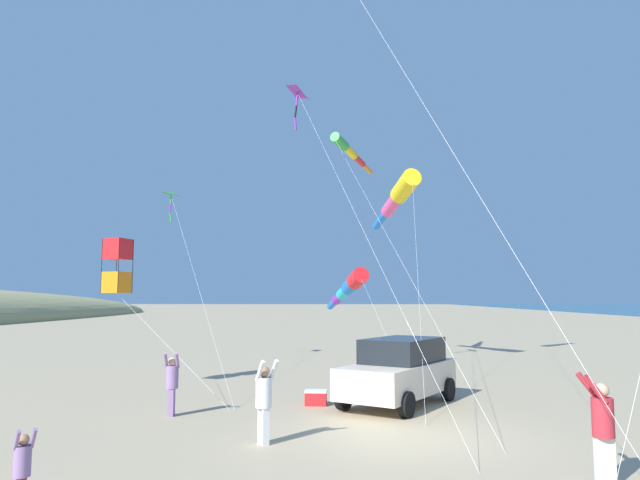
% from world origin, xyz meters
% --- Properties ---
extents(ground_plane, '(600.00, 600.00, 0.00)m').
position_xyz_m(ground_plane, '(0.00, 0.00, 0.00)').
color(ground_plane, tan).
extents(parked_car, '(3.69, 4.66, 1.85)m').
position_xyz_m(parked_car, '(-0.05, -3.73, 0.95)').
color(parked_car, beige).
rests_on(parked_car, ground_plane).
extents(cooler_box, '(0.62, 0.42, 0.42)m').
position_xyz_m(cooler_box, '(2.32, -3.45, 0.21)').
color(cooler_box, red).
rests_on(cooler_box, ground_plane).
extents(person_adult_flyer, '(0.59, 0.63, 1.75)m').
position_xyz_m(person_adult_flyer, '(3.04, 0.97, 0.95)').
color(person_adult_flyer, silver).
rests_on(person_adult_flyer, ground_plane).
extents(person_child_green_jacket, '(0.52, 0.40, 1.78)m').
position_xyz_m(person_child_green_jacket, '(-2.91, 3.12, 0.97)').
color(person_child_green_jacket, silver).
rests_on(person_child_green_jacket, ground_plane).
extents(person_child_grey_jacket, '(0.41, 0.52, 1.64)m').
position_xyz_m(person_child_grey_jacket, '(5.89, -1.68, 0.89)').
color(person_child_grey_jacket, '#8E6B9E').
rests_on(person_child_grey_jacket, ground_plane).
extents(person_bystander_far, '(0.42, 0.43, 1.20)m').
position_xyz_m(person_bystander_far, '(5.76, 5.02, 0.65)').
color(person_bystander_far, '#B72833').
rests_on(person_bystander_far, ground_plane).
extents(kite_delta_orange_high_right, '(5.75, 10.36, 7.98)m').
position_xyz_m(kite_delta_orange_high_right, '(9.74, -12.37, 7.74)').
color(kite_delta_orange_high_right, green).
rests_on(kite_delta_orange_high_right, ground_plane).
extents(kite_windsock_striped_overhead, '(2.13, 16.59, 8.79)m').
position_xyz_m(kite_windsock_striped_overhead, '(-0.75, -14.00, 7.85)').
color(kite_windsock_striped_overhead, yellow).
rests_on(kite_windsock_striped_overhead, ground_plane).
extents(kite_windsock_blue_topmost, '(3.40, 10.89, 4.41)m').
position_xyz_m(kite_windsock_blue_topmost, '(1.62, -14.00, 3.53)').
color(kite_windsock_blue_topmost, red).
rests_on(kite_windsock_blue_topmost, ground_plane).
extents(kite_delta_purple_drifting, '(5.03, 12.72, 11.70)m').
position_xyz_m(kite_delta_purple_drifting, '(3.52, -9.38, 11.33)').
color(kite_delta_purple_drifting, purple).
rests_on(kite_delta_purple_drifting, ground_plane).
extents(kite_windsock_long_streamer_right, '(4.24, 19.32, 10.80)m').
position_xyz_m(kite_windsock_long_streamer_right, '(1.61, -14.81, 10.32)').
color(kite_windsock_long_streamer_right, green).
rests_on(kite_windsock_long_streamer_right, ground_plane).
extents(kite_box_magenta_far_left, '(5.06, 3.46, 5.00)m').
position_xyz_m(kite_box_magenta_far_left, '(9.16, -5.54, 4.09)').
color(kite_box_magenta_far_left, red).
rests_on(kite_box_magenta_far_left, ground_plane).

